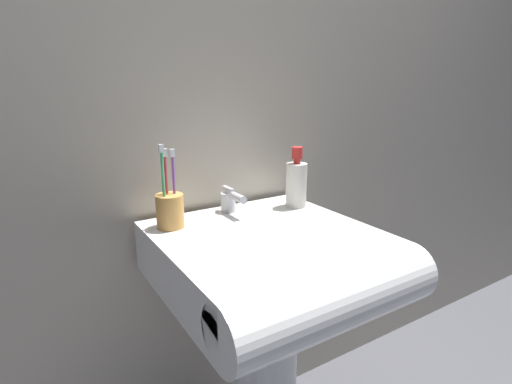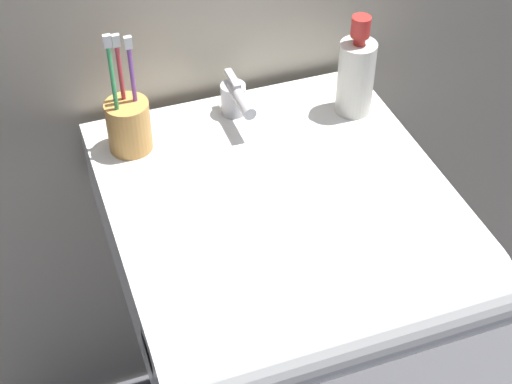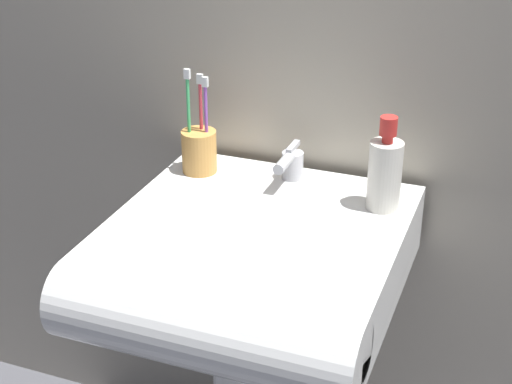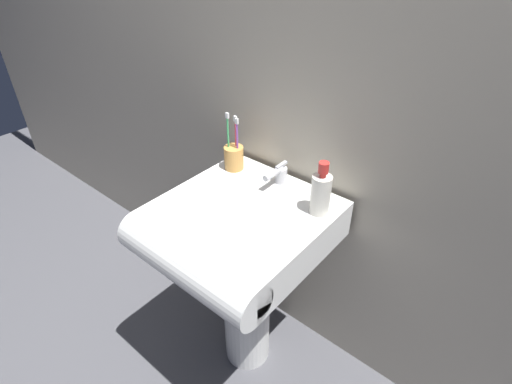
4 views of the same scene
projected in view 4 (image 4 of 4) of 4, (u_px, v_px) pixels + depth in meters
ground_plane at (248, 350)px, 1.74m from camera, size 6.00×6.00×0.00m
wall_back at (305, 57)px, 1.25m from camera, size 5.00×0.05×2.40m
sink_pedestal at (247, 301)px, 1.56m from camera, size 0.18×0.18×0.65m
sink_basin at (234, 231)px, 1.30m from camera, size 0.52×0.57×0.14m
faucet at (280, 175)px, 1.39m from camera, size 0.04×0.12×0.07m
toothbrush_cup at (234, 157)px, 1.47m from camera, size 0.07×0.07×0.22m
soap_bottle at (321, 193)px, 1.23m from camera, size 0.06×0.06×0.18m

